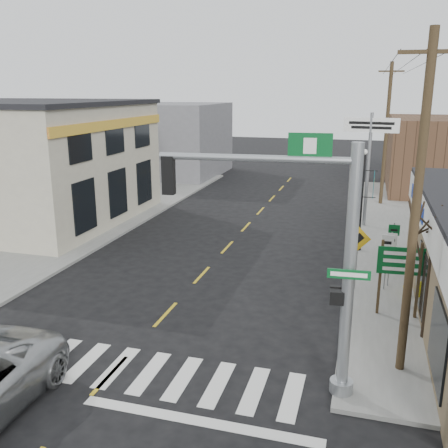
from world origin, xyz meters
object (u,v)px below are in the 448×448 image
(guide_sign, at_px, (400,268))
(dance_center_sign, at_px, (370,141))
(lamp_post, at_px, (363,193))
(traffic_signal_pole, at_px, (318,244))
(utility_pole_near, at_px, (416,208))
(bare_tree, at_px, (438,215))
(utility_pole_far, at_px, (386,133))
(fire_hydrant, at_px, (407,287))

(guide_sign, xyz_separation_m, dance_center_sign, (-1.25, 11.91, 3.06))
(lamp_post, distance_m, dance_center_sign, 5.15)
(traffic_signal_pole, height_order, guide_sign, traffic_signal_pole)
(guide_sign, distance_m, utility_pole_near, 4.51)
(bare_tree, bearing_deg, utility_pole_far, 93.03)
(lamp_post, bearing_deg, traffic_signal_pole, -89.42)
(traffic_signal_pole, distance_m, dance_center_sign, 17.05)
(utility_pole_near, bearing_deg, dance_center_sign, 92.94)
(dance_center_sign, relative_size, utility_pole_near, 0.70)
(traffic_signal_pole, bearing_deg, bare_tree, 45.84)
(dance_center_sign, distance_m, utility_pole_far, 6.24)
(fire_hydrant, relative_size, bare_tree, 0.12)
(bare_tree, distance_m, utility_pole_far, 19.48)
(fire_hydrant, bearing_deg, utility_pole_near, -95.30)
(traffic_signal_pole, xyz_separation_m, utility_pole_far, (2.08, 23.16, 0.82))
(guide_sign, xyz_separation_m, bare_tree, (0.78, -1.36, 2.22))
(fire_hydrant, relative_size, dance_center_sign, 0.10)
(traffic_signal_pole, distance_m, fire_hydrant, 8.37)
(traffic_signal_pole, distance_m, lamp_post, 12.33)
(lamp_post, relative_size, bare_tree, 0.97)
(traffic_signal_pole, height_order, lamp_post, traffic_signal_pole)
(dance_center_sign, bearing_deg, utility_pole_far, 89.41)
(dance_center_sign, bearing_deg, lamp_post, -83.06)
(utility_pole_far, bearing_deg, traffic_signal_pole, -102.78)
(fire_hydrant, xyz_separation_m, utility_pole_far, (-0.71, 16.12, 4.39))
(lamp_post, relative_size, dance_center_sign, 0.77)
(utility_pole_near, bearing_deg, lamp_post, 95.68)
(guide_sign, height_order, bare_tree, bare_tree)
(lamp_post, distance_m, bare_tree, 8.86)
(traffic_signal_pole, bearing_deg, fire_hydrant, 64.05)
(utility_pole_far, bearing_deg, lamp_post, -103.61)
(fire_hydrant, relative_size, lamp_post, 0.13)
(guide_sign, height_order, lamp_post, lamp_post)
(traffic_signal_pole, distance_m, guide_sign, 6.00)
(fire_hydrant, distance_m, dance_center_sign, 11.04)
(guide_sign, xyz_separation_m, fire_hydrant, (0.47, 1.95, -1.39))
(guide_sign, distance_m, dance_center_sign, 12.36)
(traffic_signal_pole, xyz_separation_m, guide_sign, (2.33, 5.09, -2.18))
(utility_pole_far, bearing_deg, bare_tree, -94.61)
(bare_tree, height_order, utility_pole_near, utility_pole_near)
(guide_sign, bearing_deg, dance_center_sign, 91.74)
(guide_sign, relative_size, dance_center_sign, 0.42)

